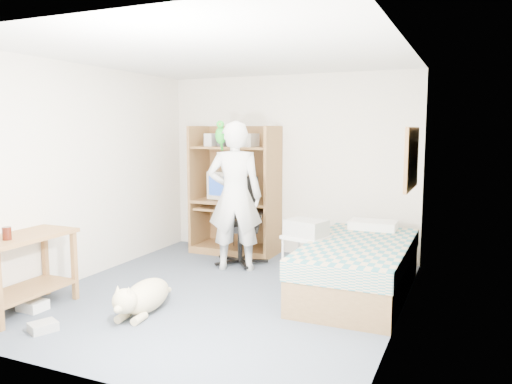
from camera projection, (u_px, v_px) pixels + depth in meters
floor at (224, 294)px, 5.33m from camera, size 4.00×4.00×0.00m
wall_back at (289, 165)px, 6.99m from camera, size 3.60×0.02×2.50m
wall_right at (402, 186)px, 4.46m from camera, size 0.02×4.00×2.50m
wall_left at (88, 172)px, 5.89m from camera, size 0.02×4.00×2.50m
ceiling at (222, 55)px, 5.02m from camera, size 3.60×4.00×0.02m
computer_hutch at (236, 195)px, 7.09m from camera, size 1.20×0.63×1.80m
bed at (359, 267)px, 5.34m from camera, size 1.02×2.02×0.66m
side_desk at (24, 261)px, 4.80m from camera, size 0.50×1.00×0.75m
corkboard at (412, 158)px, 5.26m from camera, size 0.04×0.94×0.66m
office_chair at (241, 233)px, 6.57m from camera, size 0.64×0.65×1.12m
person at (235, 196)px, 6.19m from camera, size 0.79×0.65×1.86m
parrot at (221, 134)px, 6.19m from camera, size 0.14×0.23×0.38m
dog at (143, 297)px, 4.77m from camera, size 0.39×1.00×0.37m
printer_cart at (306, 252)px, 5.64m from camera, size 0.55×0.49×0.57m
printer at (306, 228)px, 5.60m from camera, size 0.49×0.42×0.18m
crt_monitor at (227, 185)px, 7.13m from camera, size 0.46×0.48×0.39m
keyboard at (233, 208)px, 6.95m from camera, size 0.45×0.16×0.03m
pencil_cup at (254, 197)px, 6.88m from camera, size 0.08×0.08×0.12m
drink_glass at (7, 234)px, 4.55m from camera, size 0.08×0.08×0.12m
floor_box_a at (33, 305)px, 4.86m from camera, size 0.26×0.21×0.10m
floor_box_b at (43, 327)px, 4.36m from camera, size 0.25×0.27×0.08m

